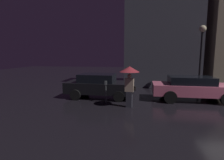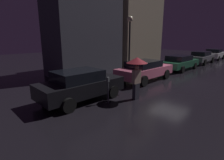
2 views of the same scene
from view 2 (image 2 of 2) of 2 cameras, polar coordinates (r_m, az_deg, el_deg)
The scene contains 11 objects.
ground_plane at distance 13.45m, azimuth 18.77°, elevation 0.09°, with size 60.00×60.00×0.00m, color black.
building_facade_left at distance 15.13m, azimuth -9.06°, elevation 17.69°, with size 6.13×3.00×8.18m.
building_facade_right at distance 20.18m, azimuth 7.82°, elevation 19.37°, with size 6.31×3.00×10.04m.
parked_car_black at distance 8.61m, azimuth -10.26°, elevation -1.48°, with size 4.25×2.03×1.49m.
parked_car_pink at distance 12.65m, azimuth 10.65°, elevation 3.31°, with size 4.73×2.02×1.42m.
parked_car_green at distance 17.83m, azimuth 21.15°, elevation 5.46°, with size 4.75×2.06×1.36m.
parked_car_grey at distance 23.30m, azimuth 27.16°, elevation 6.72°, with size 4.61×1.89×1.42m.
parked_car_white at distance 28.57m, azimuth 30.35°, elevation 7.37°, with size 4.09×2.06×1.44m.
pedestrian_with_umbrella at distance 8.48m, azimuth 8.11°, elevation 4.25°, with size 1.01×1.01×2.10m.
parking_meter at distance 8.08m, azimuth -1.28°, elevation -2.34°, with size 0.12×0.10×1.24m.
street_lamp_near at distance 14.70m, azimuth 5.80°, elevation 15.20°, with size 0.47×0.47×4.66m.
Camera 2 is at (-11.89, -5.53, 3.01)m, focal length 28.00 mm.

